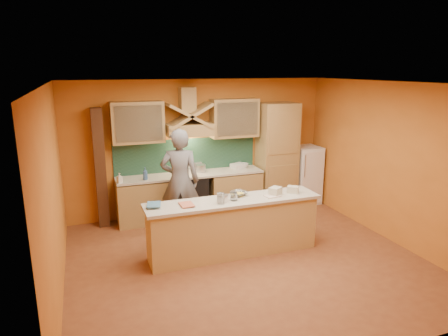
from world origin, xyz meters
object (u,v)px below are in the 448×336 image
object	(u,v)px
stove	(191,196)
person	(180,181)
fridge	(305,175)
mixing_bowl	(239,194)
kitchen_scale	(224,199)

from	to	relation	value
stove	person	size ratio (longest dim) A/B	0.46
stove	fridge	bearing A→B (deg)	0.00
mixing_bowl	kitchen_scale	bearing A→B (deg)	-147.64
stove	person	distance (m)	0.94
kitchen_scale	mixing_bowl	bearing A→B (deg)	26.84
person	mixing_bowl	size ratio (longest dim) A/B	7.22
fridge	kitchen_scale	world-z (taller)	fridge
stove	kitchen_scale	size ratio (longest dim) A/B	8.17
person	mixing_bowl	distance (m)	1.30
stove	kitchen_scale	world-z (taller)	kitchen_scale
fridge	person	xyz separation A→B (m)	(-3.09, -0.67, 0.33)
kitchen_scale	stove	bearing A→B (deg)	84.98
person	kitchen_scale	distance (m)	1.34
fridge	person	world-z (taller)	person
fridge	person	distance (m)	3.18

